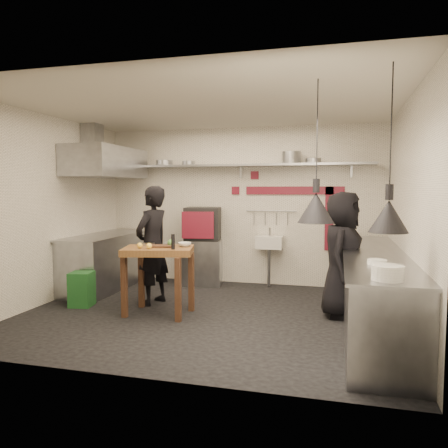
% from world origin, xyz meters
% --- Properties ---
extents(floor, '(5.00, 5.00, 0.00)m').
position_xyz_m(floor, '(0.00, 0.00, 0.00)').
color(floor, black).
rests_on(floor, ground).
extents(ceiling, '(5.00, 5.00, 0.00)m').
position_xyz_m(ceiling, '(0.00, 0.00, 2.80)').
color(ceiling, beige).
rests_on(ceiling, floor).
extents(wall_back, '(5.00, 0.04, 2.80)m').
position_xyz_m(wall_back, '(0.00, 2.10, 1.40)').
color(wall_back, silver).
rests_on(wall_back, floor).
extents(wall_front, '(5.00, 0.04, 2.80)m').
position_xyz_m(wall_front, '(0.00, -2.10, 1.40)').
color(wall_front, silver).
rests_on(wall_front, floor).
extents(wall_left, '(0.04, 4.20, 2.80)m').
position_xyz_m(wall_left, '(-2.50, 0.00, 1.40)').
color(wall_left, silver).
rests_on(wall_left, floor).
extents(wall_right, '(0.04, 4.20, 2.80)m').
position_xyz_m(wall_right, '(2.50, 0.00, 1.40)').
color(wall_right, silver).
rests_on(wall_right, floor).
extents(red_band_horiz, '(1.70, 0.02, 0.14)m').
position_xyz_m(red_band_horiz, '(0.95, 2.08, 1.68)').
color(red_band_horiz, maroon).
rests_on(red_band_horiz, wall_back).
extents(red_band_vert, '(0.14, 0.02, 1.10)m').
position_xyz_m(red_band_vert, '(1.55, 2.08, 1.20)').
color(red_band_vert, maroon).
rests_on(red_band_vert, wall_back).
extents(red_tile_a, '(0.14, 0.02, 0.14)m').
position_xyz_m(red_tile_a, '(0.25, 2.08, 1.95)').
color(red_tile_a, maroon).
rests_on(red_tile_a, wall_back).
extents(red_tile_b, '(0.14, 0.02, 0.14)m').
position_xyz_m(red_tile_b, '(-0.10, 2.08, 1.68)').
color(red_tile_b, maroon).
rests_on(red_tile_b, wall_back).
extents(back_shelf, '(4.60, 0.34, 0.04)m').
position_xyz_m(back_shelf, '(0.00, 1.92, 2.12)').
color(back_shelf, gray).
rests_on(back_shelf, wall_back).
extents(shelf_bracket_left, '(0.04, 0.06, 0.24)m').
position_xyz_m(shelf_bracket_left, '(-1.90, 2.07, 2.02)').
color(shelf_bracket_left, gray).
rests_on(shelf_bracket_left, wall_back).
extents(shelf_bracket_mid, '(0.04, 0.06, 0.24)m').
position_xyz_m(shelf_bracket_mid, '(0.00, 2.07, 2.02)').
color(shelf_bracket_mid, gray).
rests_on(shelf_bracket_mid, wall_back).
extents(shelf_bracket_right, '(0.04, 0.06, 0.24)m').
position_xyz_m(shelf_bracket_right, '(1.90, 2.07, 2.02)').
color(shelf_bracket_right, gray).
rests_on(shelf_bracket_right, wall_back).
extents(pan_far_left, '(0.37, 0.37, 0.09)m').
position_xyz_m(pan_far_left, '(-1.40, 1.92, 2.19)').
color(pan_far_left, gray).
rests_on(pan_far_left, back_shelf).
extents(pan_mid_left, '(0.31, 0.31, 0.07)m').
position_xyz_m(pan_mid_left, '(-0.94, 1.92, 2.18)').
color(pan_mid_left, gray).
rests_on(pan_mid_left, back_shelf).
extents(stock_pot, '(0.35, 0.35, 0.20)m').
position_xyz_m(stock_pot, '(0.91, 1.92, 2.24)').
color(stock_pot, gray).
rests_on(stock_pot, back_shelf).
extents(pan_right, '(0.33, 0.33, 0.08)m').
position_xyz_m(pan_right, '(1.28, 1.92, 2.18)').
color(pan_right, gray).
rests_on(pan_right, back_shelf).
extents(oven_stand, '(0.77, 0.72, 0.80)m').
position_xyz_m(oven_stand, '(-0.64, 1.81, 0.40)').
color(oven_stand, gray).
rests_on(oven_stand, floor).
extents(combi_oven, '(0.69, 0.66, 0.58)m').
position_xyz_m(combi_oven, '(-0.63, 1.79, 1.09)').
color(combi_oven, black).
rests_on(combi_oven, oven_stand).
extents(oven_door, '(0.55, 0.12, 0.46)m').
position_xyz_m(oven_door, '(-0.62, 1.46, 1.09)').
color(oven_door, maroon).
rests_on(oven_door, combi_oven).
extents(oven_glass, '(0.39, 0.08, 0.34)m').
position_xyz_m(oven_glass, '(-0.57, 1.50, 1.09)').
color(oven_glass, black).
rests_on(oven_glass, oven_door).
extents(hand_sink, '(0.46, 0.34, 0.22)m').
position_xyz_m(hand_sink, '(0.55, 1.92, 0.78)').
color(hand_sink, silver).
rests_on(hand_sink, wall_back).
extents(sink_tap, '(0.03, 0.03, 0.14)m').
position_xyz_m(sink_tap, '(0.55, 1.92, 0.96)').
color(sink_tap, gray).
rests_on(sink_tap, hand_sink).
extents(sink_drain, '(0.06, 0.06, 0.66)m').
position_xyz_m(sink_drain, '(0.55, 1.88, 0.34)').
color(sink_drain, gray).
rests_on(sink_drain, floor).
extents(utensil_rail, '(0.90, 0.02, 0.02)m').
position_xyz_m(utensil_rail, '(0.55, 2.06, 1.32)').
color(utensil_rail, gray).
rests_on(utensil_rail, wall_back).
extents(counter_right, '(0.70, 3.80, 0.90)m').
position_xyz_m(counter_right, '(2.15, 0.00, 0.45)').
color(counter_right, gray).
rests_on(counter_right, floor).
extents(counter_right_top, '(0.76, 3.90, 0.03)m').
position_xyz_m(counter_right_top, '(2.15, 0.00, 0.92)').
color(counter_right_top, gray).
rests_on(counter_right_top, counter_right).
extents(plate_stack, '(0.30, 0.30, 0.13)m').
position_xyz_m(plate_stack, '(2.12, -1.71, 1.00)').
color(plate_stack, silver).
rests_on(plate_stack, counter_right_top).
extents(small_bowl_right, '(0.26, 0.26, 0.05)m').
position_xyz_m(small_bowl_right, '(2.10, -0.90, 0.96)').
color(small_bowl_right, silver).
rests_on(small_bowl_right, counter_right_top).
extents(counter_left, '(0.70, 1.90, 0.90)m').
position_xyz_m(counter_left, '(-2.15, 1.05, 0.45)').
color(counter_left, gray).
rests_on(counter_left, floor).
extents(counter_left_top, '(0.76, 2.00, 0.03)m').
position_xyz_m(counter_left_top, '(-2.15, 1.05, 0.92)').
color(counter_left_top, gray).
rests_on(counter_left_top, counter_left).
extents(extractor_hood, '(0.78, 1.60, 0.50)m').
position_xyz_m(extractor_hood, '(-2.10, 1.05, 2.15)').
color(extractor_hood, gray).
rests_on(extractor_hood, ceiling).
extents(hood_duct, '(0.28, 0.28, 0.50)m').
position_xyz_m(hood_duct, '(-2.35, 1.05, 2.55)').
color(hood_duct, gray).
rests_on(hood_duct, ceiling).
extents(green_bin, '(0.36, 0.36, 0.50)m').
position_xyz_m(green_bin, '(-1.89, -0.08, 0.25)').
color(green_bin, '#1C5823').
rests_on(green_bin, floor).
extents(prep_table, '(1.05, 0.84, 0.92)m').
position_xyz_m(prep_table, '(-0.65, -0.17, 0.46)').
color(prep_table, brown).
rests_on(prep_table, floor).
extents(cutting_board, '(0.35, 0.28, 0.02)m').
position_xyz_m(cutting_board, '(-0.61, -0.14, 0.93)').
color(cutting_board, '#472B1B').
rests_on(cutting_board, prep_table).
extents(pepper_mill, '(0.06, 0.06, 0.20)m').
position_xyz_m(pepper_mill, '(-0.37, -0.31, 1.02)').
color(pepper_mill, black).
rests_on(pepper_mill, prep_table).
extents(lemon_a, '(0.10, 0.10, 0.07)m').
position_xyz_m(lemon_a, '(-0.83, -0.34, 0.96)').
color(lemon_a, yellow).
rests_on(lemon_a, prep_table).
extents(lemon_b, '(0.08, 0.08, 0.08)m').
position_xyz_m(lemon_b, '(-0.70, -0.34, 0.96)').
color(lemon_b, yellow).
rests_on(lemon_b, prep_table).
extents(veg_ball, '(0.10, 0.10, 0.10)m').
position_xyz_m(veg_ball, '(-0.51, -0.05, 0.97)').
color(veg_ball, '#49843A').
rests_on(veg_ball, prep_table).
extents(steel_tray, '(0.20, 0.15, 0.03)m').
position_xyz_m(steel_tray, '(-0.88, 0.01, 0.94)').
color(steel_tray, gray).
rests_on(steel_tray, prep_table).
extents(bowl, '(0.24, 0.24, 0.06)m').
position_xyz_m(bowl, '(-0.32, -0.01, 0.95)').
color(bowl, silver).
rests_on(bowl, prep_table).
extents(heat_lamp_near, '(0.47, 0.47, 1.44)m').
position_xyz_m(heat_lamp_near, '(1.48, -1.07, 2.08)').
color(heat_lamp_near, black).
rests_on(heat_lamp_near, ceiling).
extents(heat_lamp_far, '(0.38, 0.38, 1.48)m').
position_xyz_m(heat_lamp_far, '(2.13, -1.51, 2.06)').
color(heat_lamp_far, black).
rests_on(heat_lamp_far, ceiling).
extents(chef_left, '(0.57, 0.73, 1.75)m').
position_xyz_m(chef_left, '(-0.95, 0.32, 0.88)').
color(chef_left, black).
rests_on(chef_left, floor).
extents(chef_right, '(0.67, 0.90, 1.67)m').
position_xyz_m(chef_right, '(1.76, 0.34, 0.84)').
color(chef_right, black).
rests_on(chef_right, floor).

